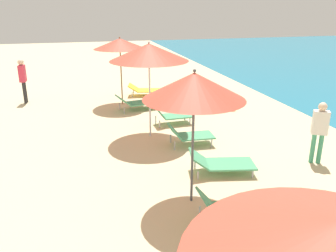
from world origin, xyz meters
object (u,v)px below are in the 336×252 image
(umbrella_third, at_px, (194,86))
(person_walking_far, at_px, (23,77))
(lounger_fourth_shoreside, at_px, (172,115))
(lounger_fourth_inland, at_px, (190,135))
(umbrella_fourth, at_px, (149,52))
(beach_ball, at_px, (232,107))
(lounger_farthest_shoreside, at_px, (145,90))
(lounger_third_inland, at_px, (235,207))
(umbrella_farthest, at_px, (120,44))
(person_walking_near, at_px, (320,127))
(lounger_farthest_inland, at_px, (137,102))
(lounger_third_shoreside, at_px, (221,163))

(umbrella_third, height_order, person_walking_far, umbrella_third)
(lounger_fourth_shoreside, distance_m, lounger_fourth_inland, 1.87)
(umbrella_fourth, height_order, beach_ball, umbrella_fourth)
(lounger_farthest_shoreside, bearing_deg, lounger_third_inland, -77.04)
(lounger_fourth_inland, bearing_deg, umbrella_fourth, 136.79)
(lounger_third_inland, xyz_separation_m, umbrella_fourth, (-0.55, 4.70, 2.15))
(lounger_third_inland, xyz_separation_m, lounger_fourth_inland, (0.37, 3.73, -0.03))
(lounger_fourth_shoreside, relative_size, umbrella_farthest, 0.47)
(lounger_fourth_shoreside, height_order, umbrella_farthest, umbrella_farthest)
(lounger_third_inland, xyz_separation_m, person_walking_near, (3.06, 1.85, 0.60))
(lounger_farthest_inland, relative_size, beach_ball, 5.83)
(lounger_fourth_shoreside, distance_m, person_walking_far, 6.44)
(lounger_fourth_inland, bearing_deg, person_walking_far, 133.73)
(lounger_third_inland, distance_m, umbrella_farthest, 8.72)
(lounger_farthest_inland, height_order, person_walking_near, person_walking_near)
(lounger_third_shoreside, relative_size, lounger_farthest_shoreside, 1.05)
(umbrella_third, distance_m, lounger_third_shoreside, 2.54)
(umbrella_farthest, distance_m, lounger_farthest_inland, 2.29)
(lounger_third_shoreside, relative_size, lounger_farthest_inland, 0.99)
(lounger_fourth_inland, distance_m, lounger_farthest_inland, 3.90)
(lounger_farthest_shoreside, bearing_deg, beach_ball, -33.37)
(lounger_fourth_inland, height_order, person_walking_near, person_walking_near)
(lounger_farthest_inland, bearing_deg, lounger_third_shoreside, -89.59)
(lounger_farthest_inland, bearing_deg, umbrella_third, -100.15)
(person_walking_near, bearing_deg, umbrella_third, -47.07)
(lounger_third_inland, bearing_deg, lounger_fourth_inland, 85.41)
(lounger_fourth_shoreside, bearing_deg, lounger_third_shoreside, -88.68)
(umbrella_farthest, distance_m, lounger_farthest_shoreside, 2.59)
(umbrella_third, bearing_deg, umbrella_fourth, 90.85)
(lounger_third_shoreside, height_order, lounger_third_inland, lounger_third_inland)
(lounger_third_shoreside, distance_m, lounger_farthest_inland, 5.70)
(umbrella_farthest, xyz_separation_m, person_walking_near, (3.95, -6.59, -1.41))
(umbrella_third, relative_size, lounger_third_inland, 1.91)
(lounger_fourth_inland, height_order, lounger_farthest_inland, lounger_fourth_inland)
(lounger_third_shoreside, height_order, lounger_fourth_shoreside, lounger_fourth_shoreside)
(lounger_third_inland, relative_size, lounger_farthest_inland, 0.85)
(umbrella_third, height_order, lounger_third_inland, umbrella_third)
(umbrella_farthest, relative_size, lounger_farthest_shoreside, 1.68)
(lounger_farthest_inland, bearing_deg, beach_ball, -26.19)
(umbrella_third, distance_m, umbrella_farthest, 7.51)
(lounger_fourth_shoreside, bearing_deg, lounger_farthest_inland, 111.35)
(lounger_third_inland, bearing_deg, umbrella_fourth, 97.76)
(beach_ball, bearing_deg, person_walking_near, -88.50)
(lounger_third_shoreside, xyz_separation_m, person_walking_near, (2.50, -0.08, 0.68))
(lounger_third_shoreside, bearing_deg, umbrella_fourth, 123.43)
(lounger_fourth_inland, bearing_deg, lounger_third_shoreside, -80.84)
(umbrella_farthest, bearing_deg, beach_ball, -26.37)
(umbrella_farthest, distance_m, person_walking_near, 7.81)
(person_walking_near, height_order, person_walking_far, person_walking_far)
(lounger_third_shoreside, distance_m, umbrella_farthest, 6.99)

